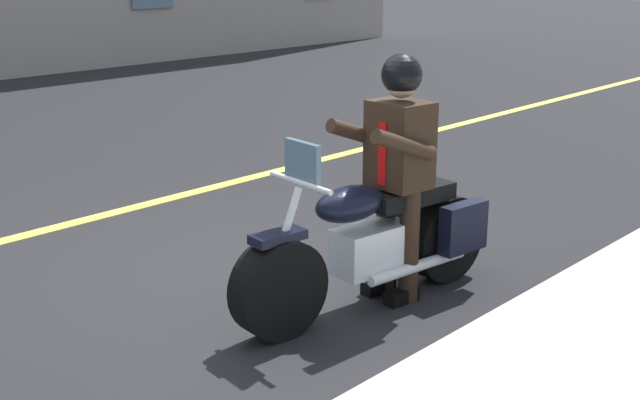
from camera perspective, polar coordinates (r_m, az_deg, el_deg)
The scene contains 4 objects.
ground_plane at distance 6.36m, azimuth -7.06°, elevation -5.45°, with size 80.00×80.00×0.00m, color black.
lane_center_stripe at distance 7.92m, azimuth -16.38°, elevation -1.48°, with size 60.00×0.16×0.01m, color #E5DB4C.
motorcycle_main at distance 5.76m, azimuth 3.91°, elevation -2.94°, with size 2.22×0.77×1.26m.
rider_main at distance 5.72m, azimuth 5.39°, elevation 3.00°, with size 0.67×0.61×1.74m.
Camera 1 is at (3.72, 4.58, 2.38)m, focal length 46.43 mm.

